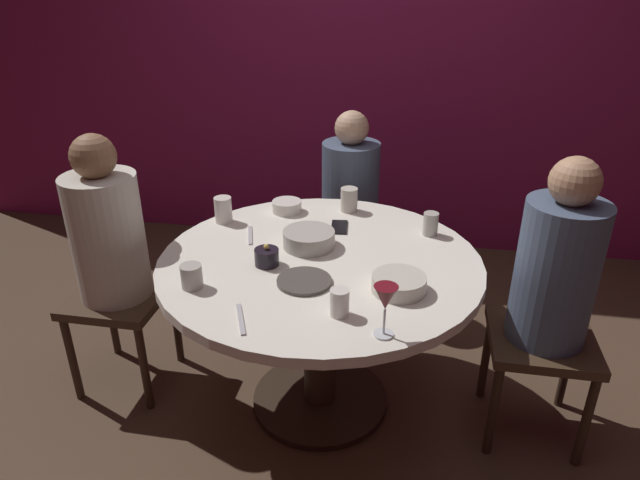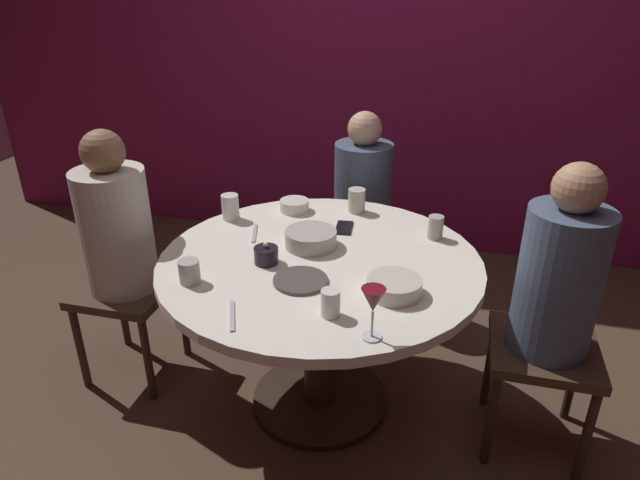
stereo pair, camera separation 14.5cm
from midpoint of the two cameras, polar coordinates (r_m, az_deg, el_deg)
name	(u,v)px [view 2 (the right image)]	position (r m, az deg, el deg)	size (l,w,h in m)	color
ground_plane	(320,401)	(2.64, 1.63, -16.02)	(8.00, 8.00, 0.00)	#4C3828
back_wall	(390,50)	(3.74, 8.33, 18.50)	(6.00, 0.10, 2.60)	maroon
dining_table	(320,292)	(2.30, 1.81, -5.37)	(1.28, 1.28, 0.73)	silver
seated_diner_left	(117,234)	(2.56, -18.40, 0.56)	(0.40, 0.40, 1.19)	#3F2D1E
seated_diner_back	(363,188)	(3.08, 5.71, 5.26)	(0.40, 0.40, 1.10)	#3F2D1E
seated_diner_right	(558,286)	(2.23, 24.71, -4.33)	(0.40, 0.40, 1.20)	#3F2D1E
candle_holder	(266,255)	(2.18, -3.59, -1.57)	(0.09, 0.09, 0.09)	black
wine_glass	(373,302)	(1.71, 7.85, -6.33)	(0.08, 0.08, 0.18)	silver
dinner_plate	(300,280)	(2.05, 0.02, -4.16)	(0.20, 0.20, 0.01)	#4C4742
cell_phone	(344,228)	(2.48, 4.13, 1.22)	(0.07, 0.14, 0.01)	black
bowl_serving_large	(394,286)	(2.00, 9.61, -4.71)	(0.19, 0.19, 0.06)	beige
bowl_salad_center	(294,205)	(2.65, -1.05, 3.50)	(0.14, 0.14, 0.05)	silver
bowl_small_white	(311,238)	(2.30, 0.85, 0.13)	(0.21, 0.21, 0.07)	#B2ADA3
cup_near_candle	(230,207)	(2.57, -7.50, 3.31)	(0.08, 0.08, 0.12)	silver
cup_by_left_diner	(436,227)	(2.43, 13.33, 1.23)	(0.06, 0.06, 0.10)	#B2ADA3
cup_by_right_diner	(330,303)	(1.85, 3.33, -6.44)	(0.06, 0.06, 0.09)	silver
cup_center_front	(357,201)	(2.64, 5.32, 3.99)	(0.08, 0.08, 0.11)	beige
cup_far_edge	(189,272)	(2.07, -11.18, -3.20)	(0.08, 0.08, 0.09)	#B2ADA3
fork_near_plate	(254,233)	(2.43, -4.98, 0.68)	(0.02, 0.18, 0.01)	#B7B7BC
knife_near_plate	(232,316)	(1.88, -6.72, -7.67)	(0.02, 0.18, 0.01)	#B7B7BC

